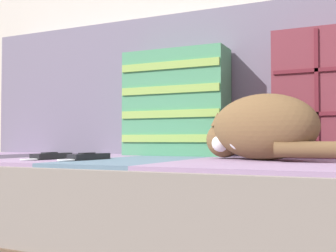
{
  "coord_description": "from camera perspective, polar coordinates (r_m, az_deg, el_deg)",
  "views": [
    {
      "loc": [
        0.61,
        -1.12,
        0.46
      ],
      "look_at": [
        0.08,
        0.03,
        0.5
      ],
      "focal_mm": 45.0,
      "sensor_mm": 36.0,
      "label": 1
    }
  ],
  "objects": [
    {
      "name": "couch",
      "position": [
        1.39,
        -1.74,
        -12.79
      ],
      "size": [
        2.04,
        0.89,
        0.4
      ],
      "color": "brown",
      "rests_on": "ground_plane"
    },
    {
      "name": "sofa_backrest",
      "position": [
        1.72,
        3.9,
        5.57
      ],
      "size": [
        2.0,
        0.14,
        0.57
      ],
      "color": "slate",
      "rests_on": "couch"
    },
    {
      "name": "throw_pillow_striped",
      "position": [
        1.59,
        1.06,
        3.11
      ],
      "size": [
        0.4,
        0.14,
        0.4
      ],
      "color": "#4C9366",
      "rests_on": "couch"
    },
    {
      "name": "sleeping_cat",
      "position": [
        1.25,
        12.07,
        -0.41
      ],
      "size": [
        0.4,
        0.31,
        0.19
      ],
      "color": "brown",
      "rests_on": "couch"
    },
    {
      "name": "game_remote_near",
      "position": [
        1.26,
        -10.81,
        -4.12
      ],
      "size": [
        0.06,
        0.2,
        0.02
      ],
      "color": "black",
      "rests_on": "couch"
    },
    {
      "name": "game_remote_far",
      "position": [
        1.33,
        -15.66,
        -3.97
      ],
      "size": [
        0.05,
        0.21,
        0.02
      ],
      "color": "black",
      "rests_on": "couch"
    }
  ]
}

